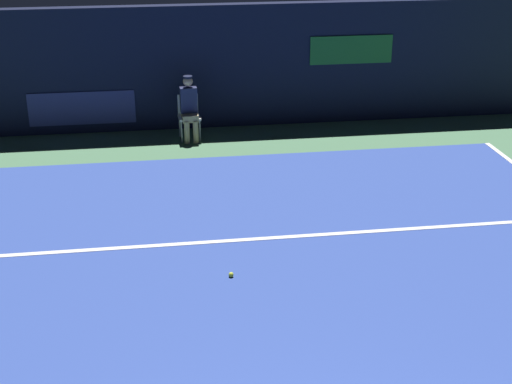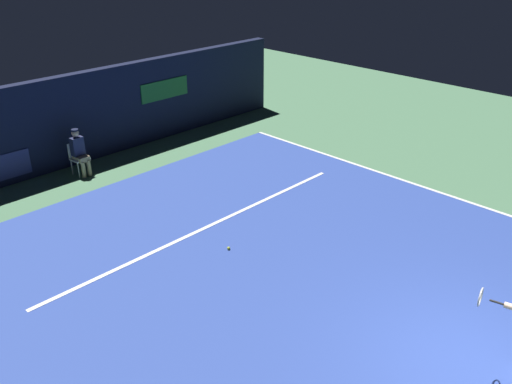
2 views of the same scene
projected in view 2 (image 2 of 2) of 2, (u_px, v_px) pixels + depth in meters
The scene contains 7 objects.
ground_plane at pixel (268, 260), 11.37m from camera, with size 31.64×31.64×0.00m, color #4C7A56.
court_surface at pixel (268, 260), 11.36m from camera, with size 11.05×11.16×0.01m, color #2D479E.
line_sideline_left at pixel (406, 181), 14.86m from camera, with size 0.10×11.16×0.01m, color white.
line_service at pixel (207, 227), 12.59m from camera, with size 8.62×0.10×0.01m, color white.
back_wall at pixel (76, 119), 15.60m from camera, with size 15.32×0.33×2.60m.
line_judge_on_chair at pixel (79, 151), 15.01m from camera, with size 0.46×0.55×1.32m.
tennis_ball at pixel (229, 248), 11.70m from camera, with size 0.07×0.07×0.07m, color #CCE033.
Camera 2 is at (-7.01, -1.96, 6.28)m, focal length 38.13 mm.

